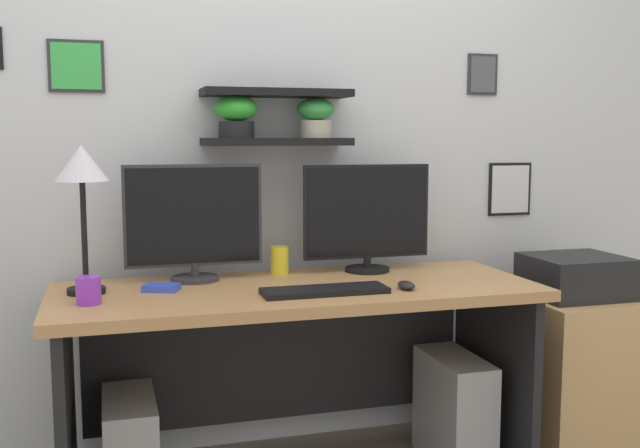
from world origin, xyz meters
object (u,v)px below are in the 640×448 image
coffee_mug (88,291)px  drawer_cabinet (572,369)px  computer_mouse (406,285)px  scissors_tray (161,288)px  monitor_left (194,221)px  water_cup (280,260)px  desk (294,337)px  printer (575,276)px  computer_tower_right (454,410)px  monitor_right (367,217)px  desk_lamp (82,175)px  keyboard (325,291)px

coffee_mug → drawer_cabinet: (1.93, 0.13, -0.48)m
computer_mouse → scissors_tray: 0.87m
monitor_left → water_cup: bearing=6.3°
desk → monitor_left: size_ratio=3.38×
water_cup → printer: water_cup is taller
computer_mouse → computer_tower_right: 0.63m
monitor_left → monitor_right: bearing=-0.0°
coffee_mug → desk_lamp: bearing=93.6°
computer_mouse → desk_lamp: bearing=167.1°
coffee_mug → printer: 1.94m
computer_tower_right → coffee_mug: bearing=-176.9°
monitor_right → scissors_tray: 0.87m
computer_tower_right → printer: bearing=5.9°
printer → coffee_mug: bearing=-176.1°
water_cup → drawer_cabinet: size_ratio=0.17×
keyboard → scissors_tray: size_ratio=3.67×
desk → computer_mouse: size_ratio=19.45×
scissors_tray → drawer_cabinet: (1.69, -0.01, -0.45)m
keyboard → water_cup: water_cup is taller
desk → printer: (1.21, -0.01, 0.17)m
desk → scissors_tray: 0.53m
monitor_left → coffee_mug: bearing=-141.0°
drawer_cabinet → printer: 0.40m
keyboard → computer_tower_right: bearing=12.9°
coffee_mug → drawer_cabinet: bearing=3.9°
monitor_left → desk_lamp: size_ratio=1.01×
desk_lamp → water_cup: desk_lamp is taller
keyboard → coffee_mug: (-0.78, 0.06, 0.04)m
keyboard → desk_lamp: desk_lamp is taller
desk → coffee_mug: coffee_mug is taller
computer_mouse → printer: size_ratio=0.24×
drawer_cabinet → computer_mouse: bearing=-166.2°
computer_mouse → desk_lamp: size_ratio=0.18×
keyboard → coffee_mug: 0.79m
desk → printer: bearing=-0.7°
monitor_left → coffee_mug: monitor_left is taller
monitor_left → keyboard: (0.40, -0.37, -0.22)m
drawer_cabinet → monitor_left: bearing=173.6°
keyboard → coffee_mug: coffee_mug is taller
desk → monitor_left: bearing=155.1°
desk_lamp → computer_tower_right: desk_lamp is taller
computer_mouse → coffee_mug: size_ratio=1.00×
monitor_left → desk_lamp: 0.45m
monitor_left → printer: (1.55, -0.17, -0.26)m
desk_lamp → coffee_mug: size_ratio=5.71×
monitor_right → water_cup: size_ratio=4.76×
computer_mouse → scissors_tray: (-0.84, 0.22, -0.00)m
computer_mouse → computer_tower_right: computer_mouse is taller
computer_mouse → coffee_mug: coffee_mug is taller
desk → desk_lamp: (-0.74, 0.03, 0.62)m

